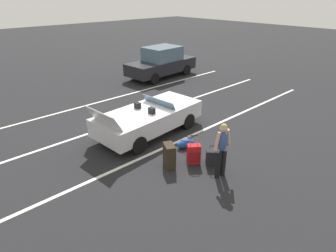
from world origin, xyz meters
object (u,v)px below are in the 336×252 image
object	(u,v)px
traveler_person	(222,148)
parked_sedan_near	(162,62)
suitcase_small_carryon	(212,158)
convertible_car	(153,117)
suitcase_large_black	(169,156)
suitcase_medium_bright	(194,154)
duffel_bag	(186,143)

from	to	relation	value
traveler_person	parked_sedan_near	bearing A→B (deg)	-23.75
suitcase_small_carryon	traveler_person	distance (m)	0.89
convertible_car	suitcase_small_carryon	size ratio (longest dim) A/B	6.04
suitcase_large_black	parked_sedan_near	xyz separation A→B (m)	(6.46, 7.73, 0.52)
suitcase_medium_bright	traveler_person	distance (m)	1.16
duffel_bag	suitcase_small_carryon	bearing A→B (deg)	-98.48
suitcase_small_carryon	parked_sedan_near	distance (m)	10.17
suitcase_medium_bright	duffel_bag	distance (m)	0.98
traveler_person	convertible_car	bearing A→B (deg)	1.30
convertible_car	suitcase_medium_bright	size ratio (longest dim) A/B	4.67
suitcase_medium_bright	parked_sedan_near	distance (m)	9.96
suitcase_large_black	traveler_person	world-z (taller)	traveler_person
suitcase_small_carryon	parked_sedan_near	bearing A→B (deg)	11.13
suitcase_medium_bright	traveler_person	size ratio (longest dim) A/B	0.56
suitcase_medium_bright	duffel_bag	world-z (taller)	suitcase_medium_bright
convertible_car	suitcase_large_black	size ratio (longest dim) A/B	5.85
suitcase_medium_bright	suitcase_small_carryon	xyz separation A→B (m)	(0.31, -0.45, -0.06)
convertible_car	traveler_person	world-z (taller)	traveler_person
suitcase_small_carryon	duffel_bag	bearing A→B (deg)	35.29
suitcase_large_black	convertible_car	bearing A→B (deg)	89.30
suitcase_small_carryon	convertible_car	bearing A→B (deg)	40.02
duffel_bag	suitcase_large_black	bearing A→B (deg)	-158.35
suitcase_large_black	suitcase_medium_bright	world-z (taller)	suitcase_medium_bright
convertible_car	parked_sedan_near	distance (m)	7.65
traveler_person	suitcase_medium_bright	bearing A→B (deg)	11.79
convertible_car	duffel_bag	size ratio (longest dim) A/B	6.19
suitcase_small_carryon	suitcase_medium_bright	bearing A→B (deg)	77.67
suitcase_large_black	suitcase_small_carryon	world-z (taller)	suitcase_large_black
suitcase_medium_bright	traveler_person	world-z (taller)	traveler_person
traveler_person	parked_sedan_near	distance (m)	10.72
suitcase_small_carryon	duffel_bag	size ratio (longest dim) A/B	1.02
suitcase_large_black	suitcase_small_carryon	xyz separation A→B (m)	(0.98, -0.82, -0.12)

